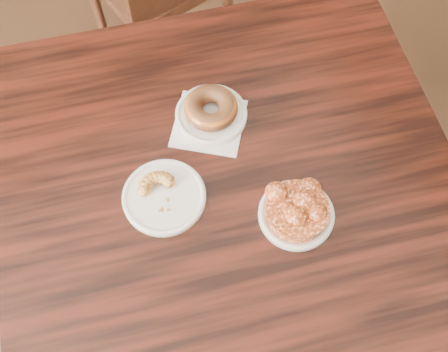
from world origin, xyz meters
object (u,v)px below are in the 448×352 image
glazed_donut (211,108)px  apple_fritter (298,210)px  cruller_fragment (163,193)px  cafe_table (229,245)px

glazed_donut → apple_fritter: 0.31m
apple_fritter → glazed_donut: bearing=94.0°
apple_fritter → cruller_fragment: (-0.21, 0.18, -0.01)m
cafe_table → apple_fritter: apple_fritter is taller
glazed_donut → cruller_fragment: glazed_donut is taller
glazed_donut → cruller_fragment: (-0.19, -0.12, -0.01)m
cafe_table → cruller_fragment: cruller_fragment is taller
cafe_table → glazed_donut: bearing=90.5°
apple_fritter → cafe_table: bearing=119.1°
glazed_donut → cruller_fragment: bearing=-147.4°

